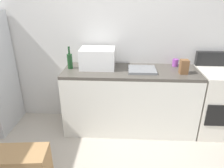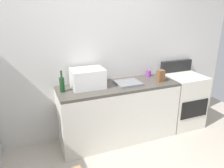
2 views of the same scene
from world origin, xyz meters
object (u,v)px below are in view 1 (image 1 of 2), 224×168
(wine_bottle, at_px, (70,61))
(knife_block, at_px, (184,67))
(microwave, at_px, (98,58))
(coffee_mug, at_px, (175,63))
(stove_oven, at_px, (218,101))

(wine_bottle, relative_size, knife_block, 1.67)
(microwave, relative_size, coffee_mug, 4.60)
(microwave, xyz_separation_m, coffee_mug, (1.07, 0.13, -0.09))
(microwave, xyz_separation_m, wine_bottle, (-0.37, -0.05, -0.03))
(coffee_mug, relative_size, knife_block, 0.56)
(stove_oven, relative_size, coffee_mug, 11.00)
(microwave, height_order, coffee_mug, microwave)
(wine_bottle, height_order, knife_block, wine_bottle)
(microwave, height_order, wine_bottle, wine_bottle)
(stove_oven, relative_size, microwave, 2.39)
(stove_oven, distance_m, microwave, 1.76)
(wine_bottle, height_order, coffee_mug, wine_bottle)
(coffee_mug, xyz_separation_m, knife_block, (0.04, -0.29, 0.04))
(wine_bottle, relative_size, coffee_mug, 3.00)
(stove_oven, bearing_deg, microwave, 177.54)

